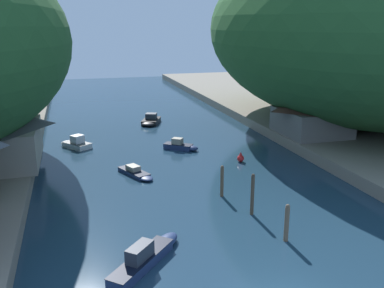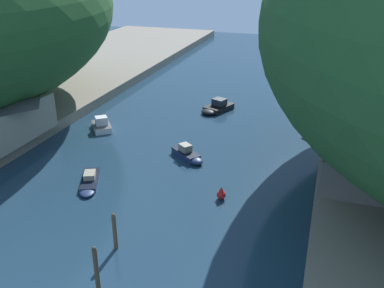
{
  "view_description": "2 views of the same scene",
  "coord_description": "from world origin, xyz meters",
  "px_view_note": "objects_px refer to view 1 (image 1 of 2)",
  "views": [
    {
      "loc": [
        -9.38,
        -16.02,
        13.2
      ],
      "look_at": [
        1.84,
        23.32,
        1.73
      ],
      "focal_mm": 40.0,
      "sensor_mm": 36.0,
      "label": 1
    },
    {
      "loc": [
        12.94,
        -5.53,
        16.91
      ],
      "look_at": [
        2.86,
        25.23,
        2.52
      ],
      "focal_mm": 40.0,
      "sensor_mm": 36.0,
      "label": 2
    }
  ],
  "objects_px": {
    "boat_red_skiff": "(148,255)",
    "boathouse_shed": "(2,139)",
    "channel_buoy_near": "(241,158)",
    "right_bank_cottage": "(312,116)",
    "boat_open_rowboat": "(75,143)",
    "boat_white_cruiser": "(181,146)",
    "boat_small_dinghy": "(136,173)",
    "boat_yellow_tender": "(151,121)"
  },
  "relations": [
    {
      "from": "boathouse_shed",
      "to": "boat_yellow_tender",
      "type": "xyz_separation_m",
      "value": [
        16.46,
        16.66,
        -2.97
      ]
    },
    {
      "from": "boat_white_cruiser",
      "to": "boat_small_dinghy",
      "type": "relative_size",
      "value": 0.82
    },
    {
      "from": "right_bank_cottage",
      "to": "boat_open_rowboat",
      "type": "relative_size",
      "value": 1.93
    },
    {
      "from": "boat_white_cruiser",
      "to": "boat_yellow_tender",
      "type": "bearing_deg",
      "value": -138.29
    },
    {
      "from": "boat_open_rowboat",
      "to": "channel_buoy_near",
      "type": "bearing_deg",
      "value": -69.43
    },
    {
      "from": "boat_yellow_tender",
      "to": "right_bank_cottage",
      "type": "bearing_deg",
      "value": 159.36
    },
    {
      "from": "boat_red_skiff",
      "to": "channel_buoy_near",
      "type": "height_order",
      "value": "boat_red_skiff"
    },
    {
      "from": "boat_yellow_tender",
      "to": "boat_red_skiff",
      "type": "bearing_deg",
      "value": 101.8
    },
    {
      "from": "right_bank_cottage",
      "to": "boat_white_cruiser",
      "type": "relative_size",
      "value": 2.1
    },
    {
      "from": "right_bank_cottage",
      "to": "channel_buoy_near",
      "type": "distance_m",
      "value": 11.42
    },
    {
      "from": "right_bank_cottage",
      "to": "boat_red_skiff",
      "type": "distance_m",
      "value": 30.24
    },
    {
      "from": "boat_white_cruiser",
      "to": "channel_buoy_near",
      "type": "height_order",
      "value": "boat_white_cruiser"
    },
    {
      "from": "boat_open_rowboat",
      "to": "boat_red_skiff",
      "type": "bearing_deg",
      "value": -119.29
    },
    {
      "from": "boat_white_cruiser",
      "to": "channel_buoy_near",
      "type": "bearing_deg",
      "value": 75.77
    },
    {
      "from": "boat_red_skiff",
      "to": "boathouse_shed",
      "type": "bearing_deg",
      "value": 160.22
    },
    {
      "from": "right_bank_cottage",
      "to": "boat_yellow_tender",
      "type": "height_order",
      "value": "right_bank_cottage"
    },
    {
      "from": "boat_open_rowboat",
      "to": "boat_white_cruiser",
      "type": "bearing_deg",
      "value": -57.54
    },
    {
      "from": "boat_small_dinghy",
      "to": "boat_open_rowboat",
      "type": "bearing_deg",
      "value": -89.31
    },
    {
      "from": "channel_buoy_near",
      "to": "boat_yellow_tender",
      "type": "bearing_deg",
      "value": 106.19
    },
    {
      "from": "boat_red_skiff",
      "to": "boat_yellow_tender",
      "type": "distance_m",
      "value": 35.55
    },
    {
      "from": "boathouse_shed",
      "to": "boat_red_skiff",
      "type": "height_order",
      "value": "boathouse_shed"
    },
    {
      "from": "boathouse_shed",
      "to": "right_bank_cottage",
      "type": "height_order",
      "value": "boathouse_shed"
    },
    {
      "from": "boat_white_cruiser",
      "to": "boat_small_dinghy",
      "type": "xyz_separation_m",
      "value": [
        -6.01,
        -6.97,
        -0.14
      ]
    },
    {
      "from": "boat_yellow_tender",
      "to": "boat_white_cruiser",
      "type": "bearing_deg",
      "value": 116.76
    },
    {
      "from": "boat_yellow_tender",
      "to": "channel_buoy_near",
      "type": "xyz_separation_m",
      "value": [
        5.52,
        -19.03,
        -0.02
      ]
    },
    {
      "from": "boathouse_shed",
      "to": "boat_red_skiff",
      "type": "xyz_separation_m",
      "value": [
        9.78,
        -18.26,
        -2.95
      ]
    },
    {
      "from": "right_bank_cottage",
      "to": "boat_small_dinghy",
      "type": "distance_m",
      "value": 21.71
    },
    {
      "from": "boat_open_rowboat",
      "to": "right_bank_cottage",
      "type": "bearing_deg",
      "value": -49.61
    },
    {
      "from": "right_bank_cottage",
      "to": "boat_red_skiff",
      "type": "relative_size",
      "value": 1.42
    },
    {
      "from": "boathouse_shed",
      "to": "boat_open_rowboat",
      "type": "height_order",
      "value": "boathouse_shed"
    },
    {
      "from": "boat_yellow_tender",
      "to": "channel_buoy_near",
      "type": "distance_m",
      "value": 19.81
    },
    {
      "from": "channel_buoy_near",
      "to": "boat_red_skiff",
      "type": "bearing_deg",
      "value": -127.52
    },
    {
      "from": "boat_open_rowboat",
      "to": "boat_white_cruiser",
      "type": "xyz_separation_m",
      "value": [
        11.15,
        -4.17,
        -0.04
      ]
    },
    {
      "from": "channel_buoy_near",
      "to": "right_bank_cottage",
      "type": "bearing_deg",
      "value": 22.21
    },
    {
      "from": "boat_red_skiff",
      "to": "boat_small_dinghy",
      "type": "height_order",
      "value": "boat_red_skiff"
    },
    {
      "from": "boathouse_shed",
      "to": "boat_open_rowboat",
      "type": "bearing_deg",
      "value": 50.52
    },
    {
      "from": "boathouse_shed",
      "to": "boat_open_rowboat",
      "type": "relative_size",
      "value": 2.39
    },
    {
      "from": "boathouse_shed",
      "to": "right_bank_cottage",
      "type": "xyz_separation_m",
      "value": [
        32.23,
        1.82,
        -0.18
      ]
    },
    {
      "from": "boathouse_shed",
      "to": "boat_small_dinghy",
      "type": "height_order",
      "value": "boathouse_shed"
    },
    {
      "from": "boat_red_skiff",
      "to": "boat_white_cruiser",
      "type": "distance_m",
      "value": 23.0
    },
    {
      "from": "boathouse_shed",
      "to": "channel_buoy_near",
      "type": "distance_m",
      "value": 22.31
    },
    {
      "from": "boat_red_skiff",
      "to": "channel_buoy_near",
      "type": "xyz_separation_m",
      "value": [
        12.2,
        15.89,
        -0.04
      ]
    }
  ]
}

